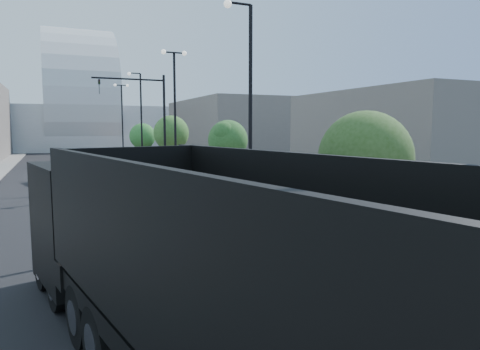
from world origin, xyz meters
name	(u,v)px	position (x,y,z in m)	size (l,w,h in m)	color
ground	(426,332)	(0.00, 0.00, 0.00)	(220.00, 220.00, 0.00)	black
sidewalk	(159,166)	(3.50, 40.00, 0.06)	(7.00, 140.00, 0.12)	#4C2D23
concrete_strip	(183,165)	(6.20, 40.00, 0.07)	(2.40, 140.00, 0.13)	slate
curb	(126,167)	(0.00, 40.00, 0.07)	(0.30, 140.00, 0.14)	gray
dump_truck	(152,264)	(-5.29, 1.78, 1.61)	(5.48, 14.15, 3.82)	black
white_sedan	(127,197)	(-3.65, 15.71, 0.70)	(1.48, 4.24, 1.40)	silver
dark_car_mid	(57,175)	(-6.82, 28.35, 0.69)	(2.30, 4.98, 1.38)	black
dark_car_far	(78,158)	(-4.48, 46.10, 0.75)	(2.11, 5.19, 1.50)	black
pedestrian	(270,176)	(6.78, 20.00, 0.87)	(0.64, 0.42, 1.75)	black
streetlight_1	(248,124)	(0.49, 10.00, 4.34)	(1.44, 0.56, 9.21)	black
streetlight_2	(175,118)	(0.60, 22.00, 4.82)	(1.72, 0.56, 9.28)	black
streetlight_3	(140,126)	(0.49, 34.00, 4.34)	(1.44, 0.56, 9.21)	black
streetlight_4	(122,122)	(0.60, 46.00, 4.82)	(1.72, 0.56, 9.28)	black
traffic_mast	(152,117)	(-0.30, 25.00, 4.98)	(5.09, 0.20, 8.00)	black
tree_0	(366,158)	(1.65, 4.02, 3.31)	(2.79, 2.79, 4.72)	#382619
tree_1	(229,140)	(1.65, 15.02, 3.53)	(2.21, 2.13, 4.61)	#382619
tree_2	(172,133)	(1.65, 27.02, 3.75)	(2.78, 2.78, 5.15)	#382619
tree_3	(143,136)	(1.65, 39.02, 3.29)	(2.70, 2.70, 4.65)	#382619
convention_center	(80,118)	(-2.00, 85.00, 6.00)	(50.00, 30.00, 50.00)	#B5BBC0
commercial_block_ne	(230,129)	(16.00, 50.00, 4.00)	(12.00, 22.00, 8.00)	slate
commercial_block_e	(396,136)	(18.00, 20.00, 3.50)	(10.00, 16.00, 7.00)	slate
utility_cover_0	(466,291)	(2.40, 1.00, 0.13)	(0.50, 0.50, 0.02)	black
utility_cover_1	(312,230)	(2.40, 8.00, 0.13)	(0.50, 0.50, 0.02)	black
utility_cover_2	(216,192)	(2.40, 19.00, 0.13)	(0.50, 0.50, 0.02)	black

